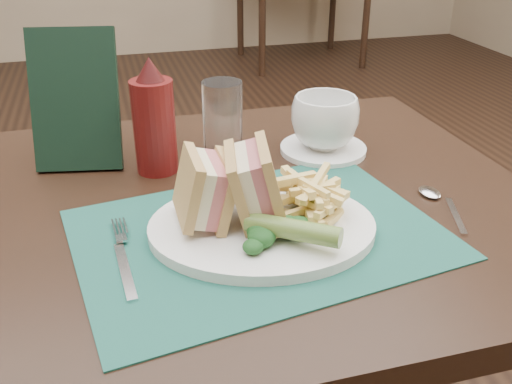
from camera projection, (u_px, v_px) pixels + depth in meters
floor at (200, 350)px, 1.62m from camera, size 7.00×7.00×0.00m
wall_back at (122, 55)px, 4.61m from camera, size 6.00×0.00×6.00m
table_main at (240, 381)px, 1.02m from camera, size 0.90×0.75×0.75m
table_bg_right at (301, 11)px, 4.28m from camera, size 0.90×0.75×0.75m
placemat at (259, 234)px, 0.75m from camera, size 0.51×0.40×0.00m
plate at (262, 227)px, 0.75m from camera, size 0.34×0.29×0.01m
sandwich_half_a at (188, 191)px, 0.73m from camera, size 0.08×0.10×0.10m
sandwich_half_b at (239, 183)px, 0.74m from camera, size 0.10×0.12×0.10m
kale_garnish at (276, 233)px, 0.70m from camera, size 0.11×0.08×0.03m
pickle_spear at (293, 230)px, 0.69m from camera, size 0.11×0.10×0.03m
fries_pile at (305, 192)px, 0.76m from camera, size 0.18×0.20×0.06m
fork at (123, 254)px, 0.70m from camera, size 0.05×0.17×0.01m
spoon at (446, 206)px, 0.82m from camera, size 0.08×0.15×0.01m
saucer at (323, 149)px, 1.00m from camera, size 0.17×0.17×0.01m
coffee_cup at (325, 122)px, 0.97m from camera, size 0.15×0.15×0.09m
drinking_glass at (223, 120)px, 0.96m from camera, size 0.08×0.08×0.13m
ketchup_bottle at (154, 116)px, 0.89m from camera, size 0.08×0.08×0.19m
check_presenter at (75, 100)px, 0.91m from camera, size 0.15×0.11×0.22m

